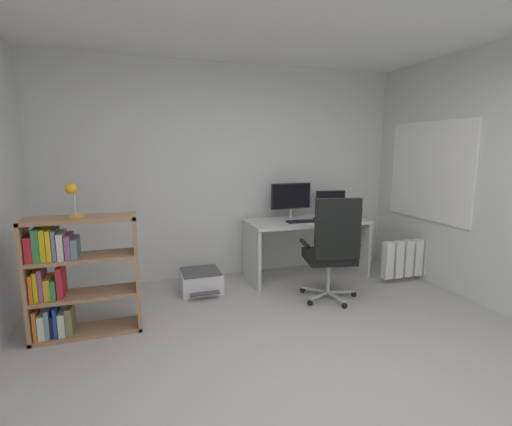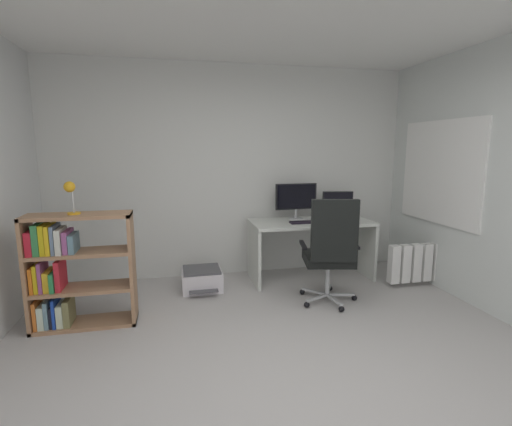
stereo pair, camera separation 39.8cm
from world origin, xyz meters
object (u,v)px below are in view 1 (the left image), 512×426
Objects in this scene: monitor_main at (291,197)px; office_chair at (332,247)px; printer at (201,281)px; keyboard at (301,221)px; desk at (306,235)px; desk_lamp at (72,194)px; computer_mouse at (317,219)px; bookshelf at (70,278)px; monitor_secondary at (330,201)px; radiator at (417,257)px.

monitor_main reaches higher than office_chair.
printer is at bearing 149.60° from office_chair.
keyboard is at bearing -0.37° from printer.
desk is at bearing 82.96° from office_chair.
desk_lamp is at bearing -163.19° from keyboard.
computer_mouse is (0.24, -0.27, -0.25)m from monitor_main.
monitor_main is 2.60m from desk_lamp.
desk is 1.42× the size of bookshelf.
desk is 15.00× the size of computer_mouse.
monitor_main is (-0.14, 0.18, 0.46)m from desk.
computer_mouse reaches higher than keyboard.
desk is at bearing 4.13° from printer.
office_chair reaches higher than desk.
desk_lamp is at bearing -174.24° from computer_mouse.
bookshelf is 1.47m from printer.
monitor_main is 1.37× the size of monitor_secondary.
desk is at bearing 40.13° from keyboard.
desk_lamp is 1.76m from printer.
monitor_main is 2.70m from bookshelf.
bookshelf reaches higher than keyboard.
desk_lamp is 3.94m from radiator.
monitor_main reaches higher than radiator.
desk is 3.76× the size of monitor_secondary.
desk_lamp is at bearing 178.24° from office_chair.
monitor_main is 0.39m from keyboard.
desk is 5.12× the size of desk_lamp.
radiator is at bearing -30.21° from computer_mouse.
keyboard is 3.40× the size of computer_mouse.
office_chair is at bearing -117.52° from monitor_secondary.
bookshelf is at bearing -163.62° from desk.
printer is (-1.24, -0.28, -0.89)m from monitor_main.
desk_lamp is (-2.55, -0.77, 0.71)m from desk.
computer_mouse is 1.34m from radiator.
computer_mouse reaches higher than printer.
bookshelf is at bearing -174.58° from computer_mouse.
radiator is (2.64, -0.44, 0.16)m from printer.
computer_mouse is at bearing 158.52° from radiator.
keyboard is (-0.13, -0.11, 0.20)m from desk.
keyboard reaches higher than desk.
desk_lamp is 0.57× the size of printer.
keyboard is 2.59m from bookshelf.
desk_lamp reaches higher than printer.
bookshelf is (-2.62, -0.77, -0.02)m from desk.
desk_lamp is (0.07, 0.00, 0.73)m from bookshelf.
bookshelf is (-3.06, -0.95, -0.41)m from monitor_secondary.
bookshelf is at bearing -179.08° from desk_lamp.
monitor_secondary is 0.46m from computer_mouse.
desk is 2.75× the size of monitor_main.
desk_lamp is (-2.45, 0.08, 0.64)m from office_chair.
computer_mouse is 0.34× the size of desk_lamp.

